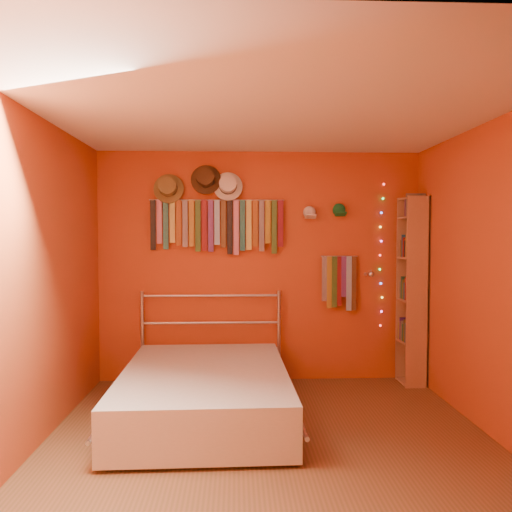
{
  "coord_description": "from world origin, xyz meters",
  "views": [
    {
      "loc": [
        -0.26,
        -3.69,
        1.59
      ],
      "look_at": [
        -0.08,
        0.9,
        1.4
      ],
      "focal_mm": 35.0,
      "sensor_mm": 36.0,
      "label": 1
    }
  ],
  "objects": [
    {
      "name": "ground",
      "position": [
        0.0,
        0.0,
        0.0
      ],
      "size": [
        3.5,
        3.5,
        0.0
      ],
      "primitive_type": "plane",
      "color": "brown",
      "rests_on": "ground"
    },
    {
      "name": "back_wall",
      "position": [
        0.0,
        1.75,
        1.25
      ],
      "size": [
        3.5,
        0.02,
        2.5
      ],
      "primitive_type": "cube",
      "color": "#A1371A",
      "rests_on": "ground"
    },
    {
      "name": "right_wall",
      "position": [
        1.75,
        0.0,
        1.25
      ],
      "size": [
        0.02,
        3.5,
        2.5
      ],
      "primitive_type": "cube",
      "color": "#A1371A",
      "rests_on": "ground"
    },
    {
      "name": "left_wall",
      "position": [
        -1.75,
        0.0,
        1.25
      ],
      "size": [
        0.02,
        3.5,
        2.5
      ],
      "primitive_type": "cube",
      "color": "#A1371A",
      "rests_on": "ground"
    },
    {
      "name": "ceiling",
      "position": [
        0.0,
        0.0,
        2.5
      ],
      "size": [
        3.5,
        3.5,
        0.02
      ],
      "primitive_type": "cube",
      "color": "white",
      "rests_on": "back_wall"
    },
    {
      "name": "tie_rack",
      "position": [
        -0.46,
        1.68,
        1.72
      ],
      "size": [
        1.45,
        0.03,
        0.59
      ],
      "color": "#B4B4B9",
      "rests_on": "back_wall"
    },
    {
      "name": "small_tie_rack",
      "position": [
        0.87,
        1.69,
        1.1
      ],
      "size": [
        0.4,
        0.03,
        0.6
      ],
      "color": "#B4B4B9",
      "rests_on": "back_wall"
    },
    {
      "name": "fedora_olive",
      "position": [
        -0.98,
        1.65,
        2.1
      ],
      "size": [
        0.32,
        0.17,
        0.32
      ],
      "rotation": [
        1.36,
        0.0,
        0.0
      ],
      "color": "brown",
      "rests_on": "back_wall"
    },
    {
      "name": "fedora_brown",
      "position": [
        -0.58,
        1.65,
        2.2
      ],
      "size": [
        0.32,
        0.18,
        0.32
      ],
      "rotation": [
        1.36,
        0.0,
        0.0
      ],
      "color": "#3F2816",
      "rests_on": "back_wall"
    },
    {
      "name": "fedora_white",
      "position": [
        -0.35,
        1.65,
        2.13
      ],
      "size": [
        0.31,
        0.17,
        0.31
      ],
      "rotation": [
        1.36,
        0.0,
        0.0
      ],
      "color": "silver",
      "rests_on": "back_wall"
    },
    {
      "name": "cap_white",
      "position": [
        0.54,
        1.7,
        1.84
      ],
      "size": [
        0.16,
        0.2,
        0.16
      ],
      "color": "silver",
      "rests_on": "back_wall"
    },
    {
      "name": "cap_green",
      "position": [
        0.86,
        1.7,
        1.87
      ],
      "size": [
        0.16,
        0.2,
        0.16
      ],
      "color": "#186C30",
      "rests_on": "back_wall"
    },
    {
      "name": "fairy_lights",
      "position": [
        1.33,
        1.71,
        1.37
      ],
      "size": [
        0.06,
        0.02,
        1.58
      ],
      "color": "#FF3333",
      "rests_on": "back_wall"
    },
    {
      "name": "reading_lamp",
      "position": [
        1.17,
        1.54,
        1.18
      ],
      "size": [
        0.06,
        0.27,
        0.08
      ],
      "color": "#B4B4B9",
      "rests_on": "back_wall"
    },
    {
      "name": "bookshelf",
      "position": [
        1.66,
        1.53,
        1.02
      ],
      "size": [
        0.25,
        0.34,
        2.0
      ],
      "color": "#A06C48",
      "rests_on": "ground"
    },
    {
      "name": "bed",
      "position": [
        -0.53,
        0.61,
        0.23
      ],
      "size": [
        1.54,
        2.07,
        1.0
      ],
      "rotation": [
        0.0,
        0.0,
        0.02
      ],
      "color": "#B4B4B9",
      "rests_on": "ground"
    }
  ]
}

